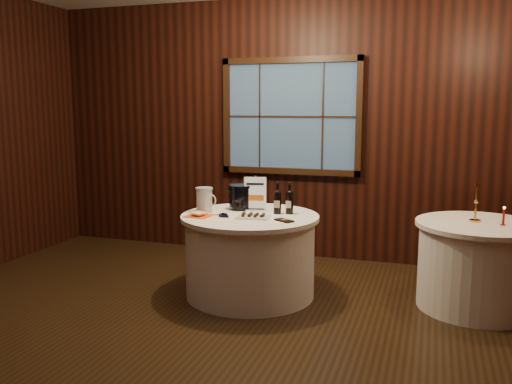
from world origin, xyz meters
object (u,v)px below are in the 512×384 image
(cracker_bowl, at_px, (199,214))
(side_table, at_px, (477,265))
(port_bottle_right, at_px, (290,200))
(chocolate_plate, at_px, (253,216))
(chocolate_box, at_px, (284,220))
(grape_bunch, at_px, (224,215))
(main_table, at_px, (250,255))
(red_candle, at_px, (503,218))
(glass_pitcher, at_px, (204,200))
(port_bottle_left, at_px, (277,200))
(brass_candlestick, at_px, (476,208))
(sign_stand, at_px, (255,199))
(ice_bucket, at_px, (241,197))

(cracker_bowl, bearing_deg, side_table, 11.61)
(port_bottle_right, xyz_separation_m, chocolate_plate, (-0.26, -0.29, -0.11))
(chocolate_box, distance_m, grape_bunch, 0.56)
(main_table, height_order, red_candle, red_candle)
(chocolate_box, xyz_separation_m, cracker_bowl, (-0.80, -0.03, 0.01))
(glass_pitcher, height_order, cracker_bowl, glass_pitcher)
(port_bottle_right, height_order, grape_bunch, port_bottle_right)
(port_bottle_left, xyz_separation_m, grape_bunch, (-0.41, -0.30, -0.11))
(red_candle, bearing_deg, port_bottle_left, -177.39)
(port_bottle_left, bearing_deg, cracker_bowl, -161.40)
(chocolate_plate, height_order, glass_pitcher, glass_pitcher)
(brass_candlestick, bearing_deg, grape_bunch, -167.02)
(side_table, distance_m, cracker_bowl, 2.51)
(port_bottle_left, relative_size, grape_bunch, 1.84)
(main_table, height_order, cracker_bowl, cracker_bowl)
(sign_stand, distance_m, glass_pitcher, 0.48)
(port_bottle_left, xyz_separation_m, chocolate_plate, (-0.15, -0.26, -0.11))
(ice_bucket, bearing_deg, grape_bunch, -92.38)
(chocolate_plate, distance_m, brass_candlestick, 1.94)
(port_bottle_left, distance_m, port_bottle_right, 0.11)
(port_bottle_right, distance_m, glass_pitcher, 0.81)
(side_table, relative_size, ice_bucket, 4.47)
(grape_bunch, xyz_separation_m, glass_pitcher, (-0.27, 0.16, 0.10))
(port_bottle_left, distance_m, cracker_bowl, 0.74)
(side_table, height_order, brass_candlestick, brass_candlestick)
(chocolate_box, distance_m, brass_candlestick, 1.67)
(grape_bunch, distance_m, brass_candlestick, 2.21)
(side_table, xyz_separation_m, chocolate_plate, (-1.93, -0.42, 0.40))
(sign_stand, relative_size, port_bottle_right, 1.15)
(ice_bucket, relative_size, grape_bunch, 1.49)
(port_bottle_right, xyz_separation_m, grape_bunch, (-0.52, -0.33, -0.11))
(glass_pitcher, distance_m, red_candle, 2.64)
(side_table, height_order, glass_pitcher, glass_pitcher)
(side_table, xyz_separation_m, sign_stand, (-2.02, -0.10, 0.50))
(side_table, distance_m, red_candle, 0.49)
(side_table, relative_size, port_bottle_left, 3.61)
(port_bottle_right, distance_m, cracker_bowl, 0.85)
(main_table, xyz_separation_m, chocolate_box, (0.38, -0.17, 0.39))
(main_table, height_order, chocolate_plate, chocolate_plate)
(port_bottle_left, distance_m, glass_pitcher, 0.69)
(port_bottle_left, relative_size, glass_pitcher, 1.27)
(main_table, height_order, glass_pitcher, glass_pitcher)
(port_bottle_left, bearing_deg, grape_bunch, -152.78)
(cracker_bowl, distance_m, red_candle, 2.63)
(red_candle, bearing_deg, sign_stand, -179.43)
(grape_bunch, bearing_deg, port_bottle_right, 31.94)
(chocolate_plate, height_order, brass_candlestick, brass_candlestick)
(main_table, relative_size, cracker_bowl, 9.60)
(port_bottle_right, height_order, brass_candlestick, brass_candlestick)
(main_table, xyz_separation_m, grape_bunch, (-0.19, -0.16, 0.40))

